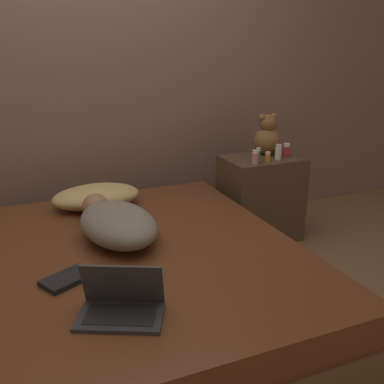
# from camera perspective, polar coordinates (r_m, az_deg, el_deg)

# --- Properties ---
(ground_plane) EXTENTS (12.00, 12.00, 0.00)m
(ground_plane) POSITION_cam_1_polar(r_m,az_deg,el_deg) (2.51, -6.50, -15.79)
(ground_plane) COLOR brown
(wall_back) EXTENTS (8.00, 0.06, 2.60)m
(wall_back) POSITION_cam_1_polar(r_m,az_deg,el_deg) (3.28, -13.91, 16.13)
(wall_back) COLOR #846656
(wall_back) RESTS_ON ground_plane
(bed) EXTENTS (1.61, 1.90, 0.41)m
(bed) POSITION_cam_1_polar(r_m,az_deg,el_deg) (2.40, -6.68, -11.74)
(bed) COLOR brown
(bed) RESTS_ON ground_plane
(nightstand) EXTENTS (0.55, 0.40, 0.62)m
(nightstand) POSITION_cam_1_polar(r_m,az_deg,el_deg) (3.35, 8.68, -0.79)
(nightstand) COLOR brown
(nightstand) RESTS_ON ground_plane
(pillow) EXTENTS (0.55, 0.34, 0.14)m
(pillow) POSITION_cam_1_polar(r_m,az_deg,el_deg) (2.89, -12.06, -0.55)
(pillow) COLOR tan
(pillow) RESTS_ON bed
(person_lying) EXTENTS (0.44, 0.73, 0.19)m
(person_lying) POSITION_cam_1_polar(r_m,az_deg,el_deg) (2.40, -9.57, -3.84)
(person_lying) COLOR gray
(person_lying) RESTS_ON bed
(laptop) EXTENTS (0.38, 0.32, 0.20)m
(laptop) POSITION_cam_1_polar(r_m,az_deg,el_deg) (1.78, -8.97, -13.88)
(laptop) COLOR #333338
(laptop) RESTS_ON bed
(teddy_bear) EXTENTS (0.20, 0.20, 0.30)m
(teddy_bear) POSITION_cam_1_polar(r_m,az_deg,el_deg) (3.34, 9.51, 6.95)
(teddy_bear) COLOR brown
(teddy_bear) RESTS_ON nightstand
(bottle_green) EXTENTS (0.03, 0.03, 0.10)m
(bottle_green) POSITION_cam_1_polar(r_m,az_deg,el_deg) (3.11, 8.41, 4.63)
(bottle_green) COLOR #3D8E4C
(bottle_green) RESTS_ON nightstand
(bottle_orange) EXTENTS (0.04, 0.04, 0.07)m
(bottle_orange) POSITION_cam_1_polar(r_m,az_deg,el_deg) (3.16, 9.59, 4.44)
(bottle_orange) COLOR orange
(bottle_orange) RESTS_ON nightstand
(bottle_white) EXTENTS (0.05, 0.05, 0.11)m
(bottle_white) POSITION_cam_1_polar(r_m,az_deg,el_deg) (3.22, 10.90, 4.98)
(bottle_white) COLOR white
(bottle_white) RESTS_ON nightstand
(bottle_red) EXTENTS (0.05, 0.05, 0.10)m
(bottle_red) POSITION_cam_1_polar(r_m,az_deg,el_deg) (3.31, 11.90, 5.20)
(bottle_red) COLOR #B72D2D
(bottle_red) RESTS_ON nightstand
(bottle_pink) EXTENTS (0.04, 0.04, 0.10)m
(bottle_pink) POSITION_cam_1_polar(r_m,az_deg,el_deg) (3.07, 8.03, 4.38)
(bottle_pink) COLOR pink
(bottle_pink) RESTS_ON nightstand
(book) EXTENTS (0.25, 0.21, 0.02)m
(book) POSITION_cam_1_polar(r_m,az_deg,el_deg) (2.07, -15.55, -10.58)
(book) COLOR black
(book) RESTS_ON bed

